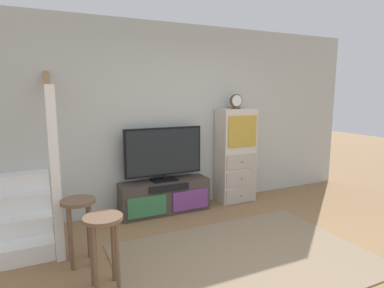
# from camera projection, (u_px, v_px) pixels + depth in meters

# --- Properties ---
(back_wall) EXTENTS (6.40, 0.12, 2.70)m
(back_wall) POSITION_uv_depth(u_px,v_px,m) (176.00, 117.00, 4.82)
(back_wall) COLOR #B2B7B2
(back_wall) RESTS_ON ground_plane
(area_rug) EXTENTS (2.60, 1.80, 0.01)m
(area_rug) POSITION_uv_depth(u_px,v_px,m) (245.00, 258.00, 3.38)
(area_rug) COLOR #847056
(area_rug) RESTS_ON ground_plane
(media_console) EXTENTS (1.29, 0.38, 0.47)m
(media_console) POSITION_uv_depth(u_px,v_px,m) (165.00, 197.00, 4.64)
(media_console) COLOR #423833
(media_console) RESTS_ON ground_plane
(television) EXTENTS (1.14, 0.22, 0.77)m
(television) POSITION_uv_depth(u_px,v_px,m) (164.00, 153.00, 4.55)
(television) COLOR black
(television) RESTS_ON media_console
(side_cabinet) EXTENTS (0.58, 0.38, 1.47)m
(side_cabinet) POSITION_uv_depth(u_px,v_px,m) (236.00, 156.00, 5.07)
(side_cabinet) COLOR beige
(side_cabinet) RESTS_ON ground_plane
(desk_clock) EXTENTS (0.20, 0.08, 0.22)m
(desk_clock) POSITION_uv_depth(u_px,v_px,m) (236.00, 101.00, 4.91)
(desk_clock) COLOR #4C3823
(desk_clock) RESTS_ON side_cabinet
(staircase) EXTENTS (1.00, 1.36, 2.20)m
(staircase) POSITION_uv_depth(u_px,v_px,m) (11.00, 208.00, 3.81)
(staircase) COLOR white
(staircase) RESTS_ON ground_plane
(bar_stool_near) EXTENTS (0.34, 0.34, 0.67)m
(bar_stool_near) POSITION_uv_depth(u_px,v_px,m) (104.00, 235.00, 2.78)
(bar_stool_near) COLOR brown
(bar_stool_near) RESTS_ON ground_plane
(bar_stool_far) EXTENTS (0.34, 0.34, 0.68)m
(bar_stool_far) POSITION_uv_depth(u_px,v_px,m) (79.00, 216.00, 3.20)
(bar_stool_far) COLOR brown
(bar_stool_far) RESTS_ON ground_plane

